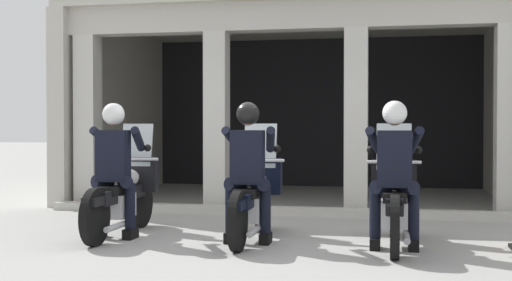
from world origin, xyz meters
TOP-DOWN VIEW (x-y plane):
  - ground_plane at (0.00, 3.00)m, footprint 80.00×80.00m
  - station_building at (-0.03, 5.13)m, footprint 7.66×5.10m
  - kerb_strip at (-0.03, 2.10)m, footprint 7.16×0.24m
  - motorcycle_left at (-1.61, -0.04)m, footprint 0.62×2.04m
  - police_officer_left at (-1.61, -0.32)m, footprint 0.63×0.61m
  - motorcycle_center at (0.00, -0.06)m, footprint 0.62×2.04m
  - police_officer_center at (0.00, -0.34)m, footprint 0.63×0.61m
  - motorcycle_right at (1.61, -0.15)m, footprint 0.62×2.04m
  - police_officer_right at (1.61, -0.44)m, footprint 0.63×0.61m

SIDE VIEW (x-z plane):
  - ground_plane at x=0.00m, z-range 0.00..0.00m
  - kerb_strip at x=-0.03m, z-range 0.00..0.12m
  - motorcycle_left at x=-1.61m, z-range -0.17..1.17m
  - motorcycle_center at x=0.00m, z-range -0.17..1.17m
  - motorcycle_right at x=1.61m, z-range -0.17..1.17m
  - police_officer_left at x=-1.61m, z-range 0.15..1.73m
  - police_officer_center at x=0.00m, z-range 0.15..1.73m
  - police_officer_right at x=1.61m, z-range 0.15..1.73m
  - station_building at x=-0.03m, z-range 0.40..3.80m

